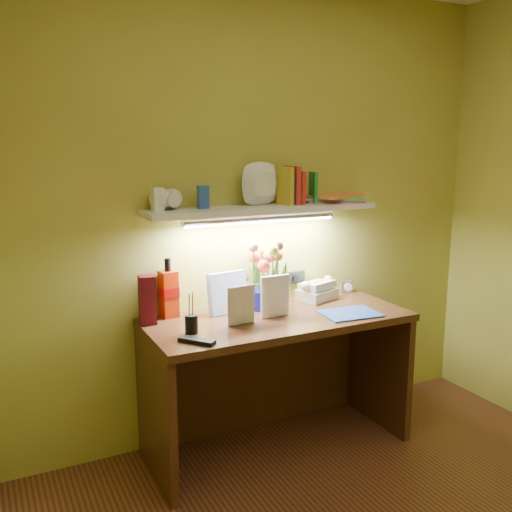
{
  "coord_description": "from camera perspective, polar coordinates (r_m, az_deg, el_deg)",
  "views": [
    {
      "loc": [
        -1.39,
        -1.33,
        1.65
      ],
      "look_at": [
        -0.06,
        1.35,
        1.05
      ],
      "focal_mm": 40.0,
      "sensor_mm": 36.0,
      "label": 1
    }
  ],
  "objects": [
    {
      "name": "wall_shelf",
      "position": [
        3.09,
        1.19,
        5.41
      ],
      "size": [
        1.33,
        0.37,
        0.24
      ],
      "color": "white",
      "rests_on": "ground"
    },
    {
      "name": "art_card",
      "position": [
        3.06,
        -2.86,
        -3.67
      ],
      "size": [
        0.23,
        0.07,
        0.22
      ],
      "primitive_type": null,
      "rotation": [
        0.0,
        0.0,
        0.14
      ],
      "color": "white",
      "rests_on": "desk"
    },
    {
      "name": "telephone",
      "position": [
        3.34,
        6.11,
        -3.3
      ],
      "size": [
        0.25,
        0.22,
        0.13
      ],
      "primitive_type": null,
      "rotation": [
        0.0,
        0.0,
        0.33
      ],
      "color": "beige",
      "rests_on": "desk"
    },
    {
      "name": "pen_cup",
      "position": [
        2.76,
        -6.49,
        -6.14
      ],
      "size": [
        0.08,
        0.08,
        0.15
      ],
      "primitive_type": "cylinder",
      "rotation": [
        0.0,
        0.0,
        -0.22
      ],
      "color": "black",
      "rests_on": "desk"
    },
    {
      "name": "whisky_box",
      "position": [
        2.92,
        -10.81,
        -4.33
      ],
      "size": [
        0.09,
        0.09,
        0.25
      ],
      "primitive_type": "cube",
      "rotation": [
        0.0,
        0.0,
        -0.11
      ],
      "color": "#520C16",
      "rests_on": "desk"
    },
    {
      "name": "tv_remote",
      "position": [
        2.65,
        -5.94,
        -8.43
      ],
      "size": [
        0.15,
        0.17,
        0.02
      ],
      "primitive_type": "cube",
      "rotation": [
        0.0,
        0.0,
        0.69
      ],
      "color": "black",
      "rests_on": "desk"
    },
    {
      "name": "blue_folder",
      "position": [
        3.1,
        9.37,
        -5.69
      ],
      "size": [
        0.32,
        0.25,
        0.01
      ],
      "primitive_type": "cube",
      "rotation": [
        0.0,
        0.0,
        -0.09
      ],
      "color": "#2B52B2",
      "rests_on": "desk"
    },
    {
      "name": "whisky_bottle",
      "position": [
        3.01,
        -8.75,
        -3.16
      ],
      "size": [
        0.09,
        0.09,
        0.31
      ],
      "primitive_type": null,
      "rotation": [
        0.0,
        0.0,
        0.13
      ],
      "color": "#B12906",
      "rests_on": "desk"
    },
    {
      "name": "desk_clock",
      "position": [
        3.53,
        9.0,
        -3.03
      ],
      "size": [
        0.08,
        0.05,
        0.07
      ],
      "primitive_type": "cube",
      "rotation": [
        0.0,
        0.0,
        -0.3
      ],
      "color": "#ADAEB2",
      "rests_on": "desk"
    },
    {
      "name": "flower_bouquet",
      "position": [
        3.14,
        1.03,
        -1.94
      ],
      "size": [
        0.27,
        0.27,
        0.37
      ],
      "primitive_type": null,
      "rotation": [
        0.0,
        0.0,
        -0.18
      ],
      "color": "#0B0A3E",
      "rests_on": "desk"
    },
    {
      "name": "desk_book_a",
      "position": [
        2.83,
        -2.84,
        -5.13
      ],
      "size": [
        0.15,
        0.02,
        0.2
      ],
      "primitive_type": "imported",
      "rotation": [
        0.0,
        0.0,
        0.02
      ],
      "color": "beige",
      "rests_on": "desk"
    },
    {
      "name": "desk",
      "position": [
        3.16,
        2.18,
        -12.54
      ],
      "size": [
        1.4,
        0.6,
        0.75
      ],
      "primitive_type": "cube",
      "color": "#3A1D0F",
      "rests_on": "ground"
    },
    {
      "name": "desk_book_b",
      "position": [
        2.95,
        0.54,
        -4.23
      ],
      "size": [
        0.16,
        0.02,
        0.22
      ],
      "primitive_type": "imported",
      "rotation": [
        0.0,
        0.0,
        -0.01
      ],
      "color": "white",
      "rests_on": "desk"
    }
  ]
}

